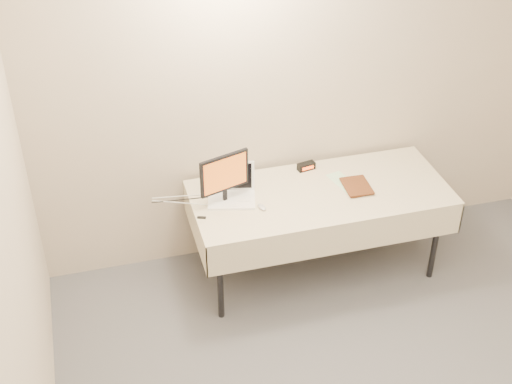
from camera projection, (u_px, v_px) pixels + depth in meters
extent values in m
cube|color=beige|center=(304.00, 87.00, 5.13)|extent=(4.00, 0.10, 2.70)
cylinder|color=black|center=(220.00, 279.00, 4.93)|extent=(0.04, 0.04, 0.69)
cylinder|color=black|center=(435.00, 240.00, 5.28)|extent=(0.04, 0.04, 0.69)
cylinder|color=black|center=(203.00, 229.00, 5.40)|extent=(0.04, 0.04, 0.69)
cylinder|color=black|center=(402.00, 197.00, 5.75)|extent=(0.04, 0.04, 0.69)
cube|color=gray|center=(320.00, 195.00, 5.13)|extent=(1.80, 0.75, 0.04)
cube|color=beige|center=(320.00, 192.00, 5.12)|extent=(1.86, 0.81, 0.01)
cube|color=beige|center=(339.00, 240.00, 4.87)|extent=(1.86, 0.01, 0.25)
cube|color=beige|center=(302.00, 178.00, 5.51)|extent=(1.86, 0.01, 0.25)
cube|color=beige|center=(195.00, 227.00, 4.99)|extent=(0.01, 0.81, 0.25)
cube|color=beige|center=(435.00, 188.00, 5.39)|extent=(0.01, 0.81, 0.25)
cube|color=white|center=(232.00, 200.00, 5.02)|extent=(0.37, 0.30, 0.02)
cube|color=white|center=(231.00, 176.00, 5.07)|extent=(0.33, 0.14, 0.21)
cube|color=black|center=(231.00, 176.00, 5.07)|extent=(0.29, 0.11, 0.18)
cylinder|color=black|center=(225.00, 201.00, 5.01)|extent=(0.16, 0.16, 0.01)
cube|color=black|center=(225.00, 195.00, 4.98)|extent=(0.03, 0.03, 0.09)
cube|color=black|center=(224.00, 173.00, 4.87)|extent=(0.36, 0.13, 0.28)
cube|color=orange|center=(224.00, 173.00, 4.87)|extent=(0.32, 0.10, 0.24)
imported|color=brown|center=(346.00, 175.00, 5.07)|extent=(0.19, 0.03, 0.25)
cube|color=black|center=(306.00, 166.00, 5.35)|extent=(0.14, 0.08, 0.06)
cube|color=#FF460C|center=(308.00, 168.00, 5.32)|extent=(0.09, 0.02, 0.02)
ellipsoid|color=#BABABD|center=(262.00, 207.00, 4.94)|extent=(0.06, 0.10, 0.02)
cube|color=#BCECBB|center=(344.00, 183.00, 5.21)|extent=(0.19, 0.33, 0.00)
cube|color=black|center=(202.00, 217.00, 4.85)|extent=(0.06, 0.04, 0.01)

